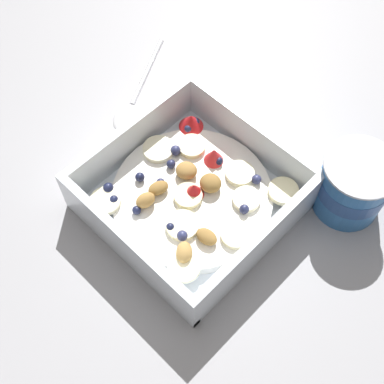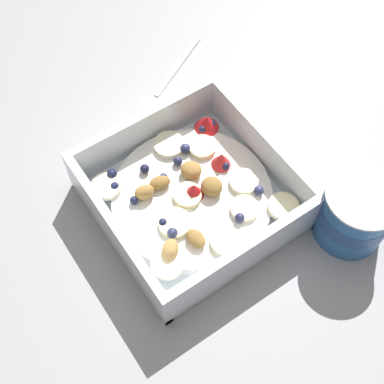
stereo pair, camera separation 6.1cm
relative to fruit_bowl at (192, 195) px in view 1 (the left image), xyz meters
The scene contains 4 objects.
ground_plane 0.03m from the fruit_bowl, 134.52° to the left, with size 2.40×2.40×0.00m, color #9E9EA3.
fruit_bowl is the anchor object (origin of this frame).
spoon 0.18m from the fruit_bowl, 161.60° to the left, with size 0.10×0.16×0.01m.
yogurt_cup 0.18m from the fruit_bowl, 44.88° to the left, with size 0.08×0.08×0.08m.
Camera 1 is at (0.23, -0.24, 0.56)m, focal length 49.80 mm.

